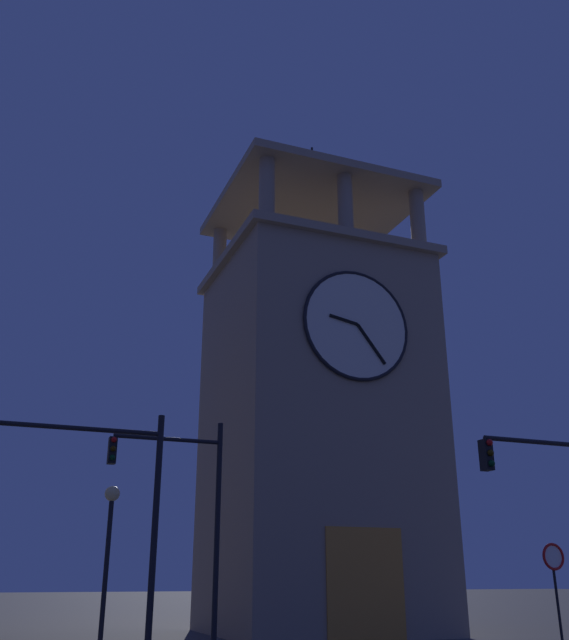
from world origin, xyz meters
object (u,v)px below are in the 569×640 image
(traffic_signal_mid, at_px, (102,495))
(no_horn_sign, at_px, (554,567))
(street_lamp, at_px, (109,535))
(traffic_signal_far, at_px, (186,501))
(clocktower, at_px, (317,426))

(traffic_signal_mid, height_order, no_horn_sign, traffic_signal_mid)
(traffic_signal_mid, xyz_separation_m, street_lamp, (-0.80, -3.92, -0.72))
(traffic_signal_mid, distance_m, no_horn_sign, 13.30)
(traffic_signal_mid, bearing_deg, traffic_signal_far, -135.27)
(street_lamp, xyz_separation_m, no_horn_sign, (-12.41, 3.94, -0.84))
(clocktower, distance_m, no_horn_sign, 13.35)
(traffic_signal_far, xyz_separation_m, street_lamp, (1.90, -1.25, -0.90))
(street_lamp, height_order, no_horn_sign, street_lamp)
(traffic_signal_mid, relative_size, traffic_signal_far, 0.92)
(clocktower, relative_size, street_lamp, 5.00)
(traffic_signal_far, bearing_deg, no_horn_sign, 165.60)
(street_lamp, bearing_deg, traffic_signal_mid, 78.51)
(clocktower, distance_m, traffic_signal_mid, 16.46)
(traffic_signal_mid, distance_m, traffic_signal_far, 3.80)
(clocktower, xyz_separation_m, traffic_signal_mid, (10.78, 11.53, -4.67))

